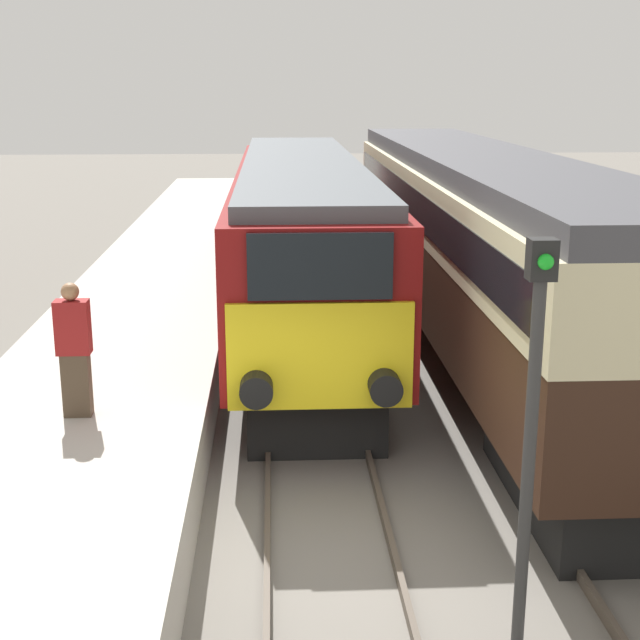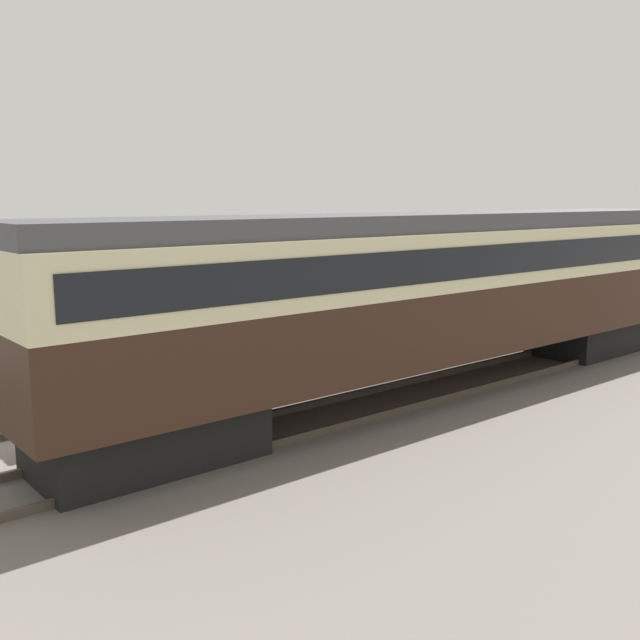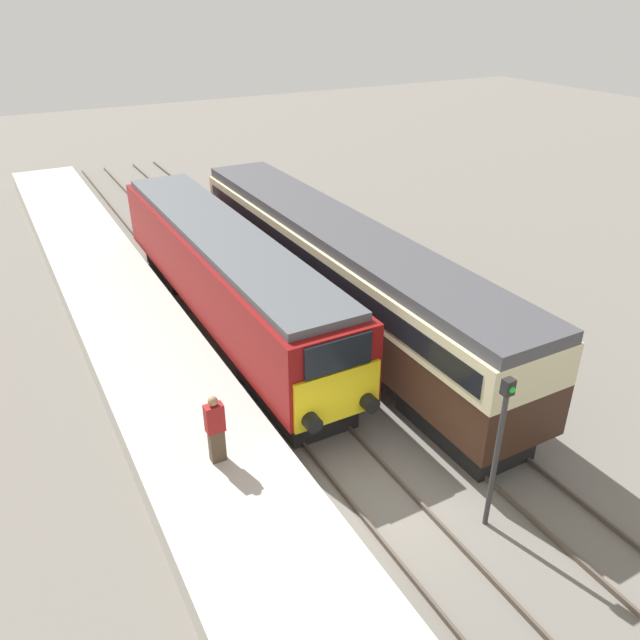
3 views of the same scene
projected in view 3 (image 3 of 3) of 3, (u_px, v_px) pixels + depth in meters
The scene contains 8 objects.
ground_plane at pixel (383, 503), 14.94m from camera, with size 120.00×120.00×0.00m, color slate.
platform_left at pixel (154, 365), 19.51m from camera, with size 3.50×50.00×0.93m.
rails_near_track at pixel (291, 395), 18.78m from camera, with size 1.51×60.00×0.14m.
rails_far_track at pixel (385, 366), 20.22m from camera, with size 1.50×60.00×0.14m.
locomotive at pixel (225, 273), 21.78m from camera, with size 2.70×16.20×3.68m.
passenger_carriage at pixel (339, 267), 21.44m from camera, with size 2.75×17.98×3.96m.
person_on_platform at pixel (216, 429), 14.49m from camera, with size 0.44×0.26×1.82m.
signal_post at pixel (499, 443), 13.27m from camera, with size 0.24×0.28×3.96m.
Camera 3 is at (-6.67, -9.01, 10.91)m, focal length 35.00 mm.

